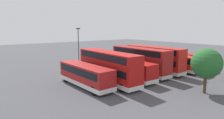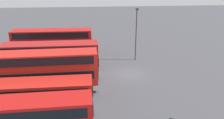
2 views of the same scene
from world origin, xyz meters
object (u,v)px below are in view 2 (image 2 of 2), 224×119
at_px(bus_single_deck_near_end, 26,115).
at_px(bus_single_deck_second, 32,95).
at_px(bus_single_deck_fifth, 49,57).
at_px(bus_single_deck_seventh, 59,42).
at_px(lamp_post_tall, 136,31).
at_px(bus_double_decker_fourth, 52,60).
at_px(bus_double_decker_third, 45,71).
at_px(bus_double_decker_sixth, 53,43).

bearing_deg(bus_single_deck_near_end, bus_single_deck_second, 5.30).
xyz_separation_m(bus_single_deck_near_end, bus_single_deck_second, (3.36, 0.31, 0.00)).
relative_size(bus_single_deck_second, bus_single_deck_fifth, 1.11).
distance_m(bus_single_deck_seventh, lamp_post_tall, 13.61).
bearing_deg(bus_single_deck_fifth, bus_single_deck_near_end, -178.27).
bearing_deg(bus_single_deck_second, bus_double_decker_fourth, -6.55).
xyz_separation_m(bus_double_decker_third, bus_double_decker_fourth, (3.46, -0.18, 0.00)).
distance_m(bus_single_deck_second, bus_double_decker_sixth, 14.70).
relative_size(bus_single_deck_near_end, bus_single_deck_fifth, 1.04).
xyz_separation_m(bus_single_deck_near_end, bus_double_decker_sixth, (18.04, 0.37, 0.83)).
xyz_separation_m(bus_double_decker_fourth, bus_double_decker_sixth, (7.40, 0.89, 0.00)).
bearing_deg(bus_single_deck_fifth, lamp_post_tall, -81.76).
bearing_deg(bus_double_decker_sixth, bus_single_deck_seventh, -7.02).
distance_m(bus_single_deck_near_end, bus_single_deck_seventh, 21.53).
relative_size(bus_single_deck_fifth, bus_double_decker_sixth, 0.87).
height_order(bus_double_decker_fourth, bus_single_deck_seventh, bus_double_decker_fourth).
bearing_deg(bus_double_decker_third, bus_single_deck_second, 170.24).
bearing_deg(bus_single_deck_seventh, bus_double_decker_sixth, 172.98).
bearing_deg(bus_double_decker_sixth, bus_double_decker_fourth, -173.14).
height_order(bus_single_deck_fifth, bus_double_decker_sixth, bus_double_decker_sixth).
height_order(bus_double_decker_third, bus_single_deck_fifth, bus_double_decker_third).
xyz_separation_m(bus_single_deck_second, bus_double_decker_third, (3.81, -0.66, 0.83)).
distance_m(bus_single_deck_near_end, bus_double_decker_fourth, 10.68).
xyz_separation_m(bus_double_decker_third, bus_double_decker_sixth, (10.86, 0.71, 0.00)).
relative_size(bus_single_deck_seventh, lamp_post_tall, 1.30).
xyz_separation_m(bus_double_decker_fourth, bus_single_deck_seventh, (10.90, 0.46, -0.83)).
distance_m(bus_double_decker_third, bus_single_deck_seventh, 14.39).
height_order(bus_double_decker_third, bus_single_deck_seventh, bus_double_decker_third).
bearing_deg(bus_double_decker_third, bus_single_deck_seventh, 1.12).
height_order(bus_single_deck_second, bus_double_decker_sixth, bus_double_decker_sixth).
bearing_deg(bus_single_deck_near_end, bus_single_deck_seventh, -0.17).
height_order(bus_single_deck_near_end, bus_double_decker_third, bus_double_decker_third).
xyz_separation_m(bus_single_deck_seventh, lamp_post_tall, (-5.47, -12.10, 2.99)).
xyz_separation_m(bus_double_decker_third, bus_single_deck_seventh, (14.36, 0.28, -0.83)).
bearing_deg(bus_single_deck_fifth, bus_single_deck_second, -179.38).
xyz_separation_m(bus_single_deck_fifth, lamp_post_tall, (1.82, -12.59, 2.99)).
xyz_separation_m(bus_double_decker_sixth, lamp_post_tall, (-1.97, -12.53, 2.16)).
distance_m(bus_single_deck_second, bus_single_deck_fifth, 10.88).
relative_size(bus_single_deck_fifth, bus_single_deck_seventh, 1.02).
relative_size(bus_single_deck_fifth, lamp_post_tall, 1.33).
relative_size(bus_double_decker_third, bus_single_deck_seventh, 1.13).
bearing_deg(lamp_post_tall, bus_single_deck_second, 135.53).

